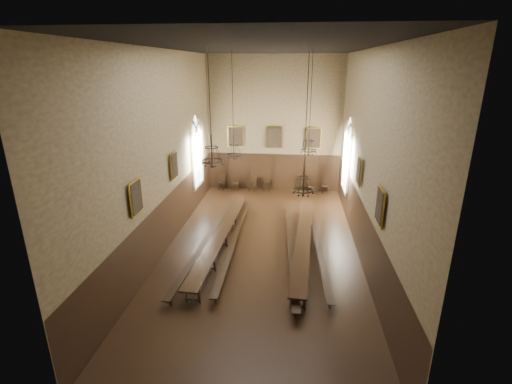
% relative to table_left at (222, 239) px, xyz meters
% --- Properties ---
extents(floor, '(9.00, 18.00, 0.02)m').
position_rel_table_left_xyz_m(floor, '(1.96, -0.02, -0.40)').
color(floor, black).
rests_on(floor, ground).
extents(ceiling, '(9.00, 18.00, 0.02)m').
position_rel_table_left_xyz_m(ceiling, '(1.96, -0.02, 8.62)').
color(ceiling, black).
rests_on(ceiling, ground).
extents(wall_back, '(9.00, 0.02, 9.00)m').
position_rel_table_left_xyz_m(wall_back, '(1.96, 8.99, 4.11)').
color(wall_back, '#81724F').
rests_on(wall_back, ground).
extents(wall_front, '(9.00, 0.02, 9.00)m').
position_rel_table_left_xyz_m(wall_front, '(1.96, -9.03, 4.11)').
color(wall_front, '#81724F').
rests_on(wall_front, ground).
extents(wall_left, '(0.02, 18.00, 9.00)m').
position_rel_table_left_xyz_m(wall_left, '(-2.55, -0.02, 4.11)').
color(wall_left, '#81724F').
rests_on(wall_left, ground).
extents(wall_right, '(0.02, 18.00, 9.00)m').
position_rel_table_left_xyz_m(wall_right, '(6.47, -0.02, 4.11)').
color(wall_right, '#81724F').
rests_on(wall_right, ground).
extents(wainscot_panelling, '(9.00, 18.00, 2.50)m').
position_rel_table_left_xyz_m(wainscot_panelling, '(1.96, -0.02, 0.86)').
color(wainscot_panelling, black).
rests_on(wainscot_panelling, floor).
extents(table_left, '(1.15, 10.04, 0.78)m').
position_rel_table_left_xyz_m(table_left, '(0.00, 0.00, 0.00)').
color(table_left, black).
rests_on(table_left, floor).
extents(table_right, '(1.26, 9.63, 0.75)m').
position_rel_table_left_xyz_m(table_right, '(3.89, -0.15, -0.02)').
color(table_right, black).
rests_on(table_right, floor).
extents(bench_left_outer, '(1.00, 10.54, 0.47)m').
position_rel_table_left_xyz_m(bench_left_outer, '(-0.65, 0.07, -0.09)').
color(bench_left_outer, black).
rests_on(bench_left_outer, floor).
extents(bench_left_inner, '(0.37, 10.01, 0.45)m').
position_rel_table_left_xyz_m(bench_left_inner, '(0.60, 0.16, -0.10)').
color(bench_left_inner, black).
rests_on(bench_left_inner, floor).
extents(bench_right_inner, '(0.85, 10.64, 0.48)m').
position_rel_table_left_xyz_m(bench_right_inner, '(3.31, -0.09, -0.09)').
color(bench_right_inner, black).
rests_on(bench_right_inner, floor).
extents(bench_right_outer, '(0.71, 9.35, 0.42)m').
position_rel_table_left_xyz_m(bench_right_outer, '(4.59, -0.04, -0.12)').
color(bench_right_outer, black).
rests_on(bench_right_outer, floor).
extents(chair_0, '(0.53, 0.53, 1.04)m').
position_rel_table_left_xyz_m(chair_0, '(-1.64, 8.56, -0.08)').
color(chair_0, black).
rests_on(chair_0, floor).
extents(chair_1, '(0.45, 0.45, 0.99)m').
position_rel_table_left_xyz_m(chair_1, '(-0.65, 8.46, -0.09)').
color(chair_1, black).
rests_on(chair_1, floor).
extents(chair_2, '(0.57, 0.57, 1.02)m').
position_rel_table_left_xyz_m(chair_2, '(0.55, 8.46, -0.08)').
color(chair_2, black).
rests_on(chair_2, floor).
extents(chair_3, '(0.49, 0.49, 1.02)m').
position_rel_table_left_xyz_m(chair_3, '(1.53, 8.57, -0.08)').
color(chair_3, black).
rests_on(chair_3, floor).
extents(chair_6, '(0.40, 0.40, 0.86)m').
position_rel_table_left_xyz_m(chair_6, '(4.53, 8.51, -0.13)').
color(chair_6, black).
rests_on(chair_6, floor).
extents(chair_7, '(0.45, 0.45, 0.99)m').
position_rel_table_left_xyz_m(chair_7, '(5.55, 8.56, -0.09)').
color(chair_7, black).
rests_on(chair_7, floor).
extents(chandelier_back_left, '(0.81, 0.81, 5.30)m').
position_rel_table_left_xyz_m(chandelier_back_left, '(0.20, 2.91, 3.83)').
color(chandelier_back_left, black).
rests_on(chandelier_back_left, ceiling).
extents(chandelier_back_right, '(0.77, 0.77, 4.86)m').
position_rel_table_left_xyz_m(chandelier_back_right, '(4.04, 2.45, 4.25)').
color(chandelier_back_right, black).
rests_on(chandelier_back_right, ceiling).
extents(chandelier_front_left, '(0.79, 0.79, 4.22)m').
position_rel_table_left_xyz_m(chandelier_front_left, '(0.28, -2.61, 4.83)').
color(chandelier_front_left, black).
rests_on(chandelier_front_left, ceiling).
extents(chandelier_front_right, '(0.76, 0.76, 5.28)m').
position_rel_table_left_xyz_m(chandelier_front_right, '(3.72, -2.51, 3.88)').
color(chandelier_front_right, black).
rests_on(chandelier_front_right, ceiling).
extents(portrait_back_0, '(1.10, 0.12, 1.40)m').
position_rel_table_left_xyz_m(portrait_back_0, '(-0.64, 8.86, 3.31)').
color(portrait_back_0, '#B48A2B').
rests_on(portrait_back_0, wall_back).
extents(portrait_back_1, '(1.10, 0.12, 1.40)m').
position_rel_table_left_xyz_m(portrait_back_1, '(1.96, 8.86, 3.31)').
color(portrait_back_1, '#B48A2B').
rests_on(portrait_back_1, wall_back).
extents(portrait_back_2, '(1.10, 0.12, 1.40)m').
position_rel_table_left_xyz_m(portrait_back_2, '(4.56, 8.86, 3.31)').
color(portrait_back_2, '#B48A2B').
rests_on(portrait_back_2, wall_back).
extents(portrait_left_0, '(0.12, 1.00, 1.30)m').
position_rel_table_left_xyz_m(portrait_left_0, '(-2.42, 0.98, 3.31)').
color(portrait_left_0, '#B48A2B').
rests_on(portrait_left_0, wall_left).
extents(portrait_left_1, '(0.12, 1.00, 1.30)m').
position_rel_table_left_xyz_m(portrait_left_1, '(-2.42, -3.52, 3.31)').
color(portrait_left_1, '#B48A2B').
rests_on(portrait_left_1, wall_left).
extents(portrait_right_0, '(0.12, 1.00, 1.30)m').
position_rel_table_left_xyz_m(portrait_right_0, '(6.34, 0.98, 3.31)').
color(portrait_right_0, '#B48A2B').
rests_on(portrait_right_0, wall_right).
extents(portrait_right_1, '(0.12, 1.00, 1.30)m').
position_rel_table_left_xyz_m(portrait_right_1, '(6.34, -3.52, 3.31)').
color(portrait_right_1, '#B48A2B').
rests_on(portrait_right_1, wall_right).
extents(window_right, '(0.20, 2.20, 4.60)m').
position_rel_table_left_xyz_m(window_right, '(6.39, 5.48, 3.01)').
color(window_right, white).
rests_on(window_right, wall_right).
extents(window_left, '(0.20, 2.20, 4.60)m').
position_rel_table_left_xyz_m(window_left, '(-2.47, 5.48, 3.01)').
color(window_left, white).
rests_on(window_left, wall_left).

